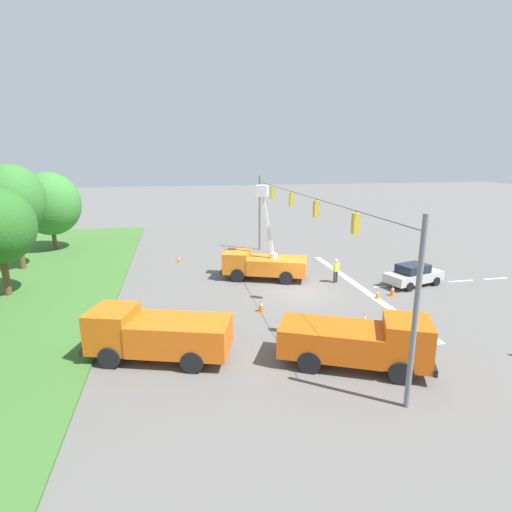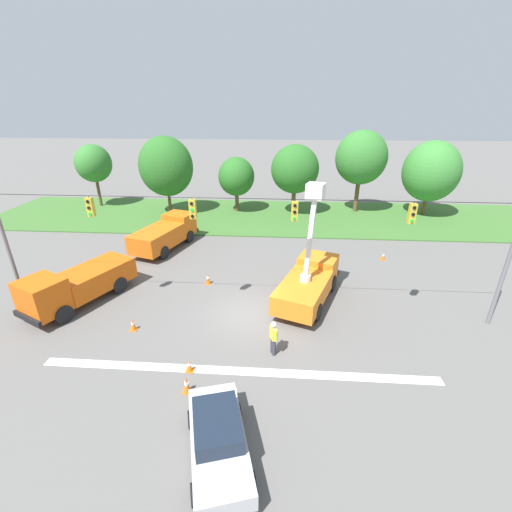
{
  "view_description": "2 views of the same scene",
  "coord_description": "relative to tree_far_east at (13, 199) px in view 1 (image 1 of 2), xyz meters",
  "views": [
    {
      "loc": [
        -24.61,
        8.07,
        9.04
      ],
      "look_at": [
        2.26,
        2.57,
        2.12
      ],
      "focal_mm": 28.0,
      "sensor_mm": 36.0,
      "label": 1
    },
    {
      "loc": [
        1.64,
        -16.11,
        10.81
      ],
      "look_at": [
        0.26,
        3.67,
        1.92
      ],
      "focal_mm": 24.0,
      "sensor_mm": 36.0,
      "label": 2
    }
  ],
  "objects": [
    {
      "name": "tree_far_east",
      "position": [
        0.0,
        0.0,
        0.0
      ],
      "size": [
        5.21,
        4.68,
        8.42
      ],
      "color": "brown",
      "rests_on": "ground"
    },
    {
      "name": "ground_plane",
      "position": [
        -9.86,
        -20.41,
        -5.7
      ],
      "size": [
        200.0,
        200.0,
        0.0
      ],
      "primitive_type": "plane",
      "color": "#605E5B"
    },
    {
      "name": "traffic_cone_foreground_right",
      "position": [
        -11.95,
        -25.04,
        -5.41
      ],
      "size": [
        0.36,
        0.36,
        0.61
      ],
      "color": "orange",
      "rests_on": "ground"
    },
    {
      "name": "traffic_cone_mid_right",
      "position": [
        -12.7,
        -17.09,
        -5.32
      ],
      "size": [
        0.36,
        0.36,
        0.77
      ],
      "color": "orange",
      "rests_on": "ground"
    },
    {
      "name": "utility_truck_support_near",
      "position": [
        -17.27,
        -11.26,
        -4.46
      ],
      "size": [
        4.16,
        6.85,
        2.32
      ],
      "color": "orange",
      "rests_on": "ground"
    },
    {
      "name": "utility_truck_bucket_lift",
      "position": [
        -6.35,
        -18.6,
        -4.4
      ],
      "size": [
        4.42,
        6.7,
        6.99
      ],
      "color": "orange",
      "rests_on": "ground"
    },
    {
      "name": "traffic_cone_foreground_left",
      "position": [
        -15.61,
        -22.29,
        -5.38
      ],
      "size": [
        0.36,
        0.36,
        0.67
      ],
      "color": "orange",
      "rests_on": "ground"
    },
    {
      "name": "traffic_cone_near_bucket",
      "position": [
        -0.29,
        -12.49,
        -5.39
      ],
      "size": [
        0.36,
        0.36,
        0.64
      ],
      "color": "orange",
      "rests_on": "ground"
    },
    {
      "name": "signal_gantry",
      "position": [
        -9.87,
        -20.41,
        -1.12
      ],
      "size": [
        26.2,
        0.33,
        7.2
      ],
      "color": "slate",
      "rests_on": "ground"
    },
    {
      "name": "lane_markings",
      "position": [
        -9.86,
        -26.4,
        -5.7
      ],
      "size": [
        17.6,
        15.25,
        0.01
      ],
      "color": "silver",
      "rests_on": "ground"
    },
    {
      "name": "utility_truck_support_far",
      "position": [
        -19.78,
        -19.91,
        -4.49
      ],
      "size": [
        4.81,
        6.84,
        2.37
      ],
      "color": "#D6560F",
      "rests_on": "ground"
    },
    {
      "name": "tree_east_end",
      "position": [
        6.89,
        -0.68,
        -1.16
      ],
      "size": [
        5.49,
        5.61,
        7.54
      ],
      "color": "brown",
      "rests_on": "ground"
    },
    {
      "name": "grass_verge",
      "position": [
        -9.86,
        -2.41,
        -5.65
      ],
      "size": [
        56.0,
        12.0,
        0.1
      ],
      "primitive_type": "cube",
      "color": "#3D6B2D",
      "rests_on": "ground"
    },
    {
      "name": "traffic_cone_lane_edge_a",
      "position": [
        -11.76,
        -26.23,
        -5.32
      ],
      "size": [
        0.36,
        0.36,
        0.77
      ],
      "color": "orange",
      "rests_on": "ground"
    },
    {
      "name": "road_worker",
      "position": [
        -8.31,
        -23.64,
        -4.7
      ],
      "size": [
        0.38,
        0.6,
        1.77
      ],
      "color": "#383842",
      "rests_on": "ground"
    },
    {
      "name": "sedan_silver",
      "position": [
        -10.01,
        -28.83,
        -4.92
      ],
      "size": [
        2.87,
        4.62,
        1.56
      ],
      "color": "#B7B7BC",
      "rests_on": "ground"
    }
  ]
}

